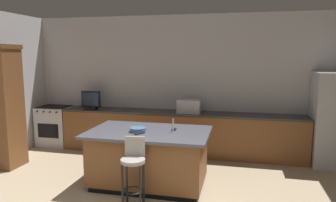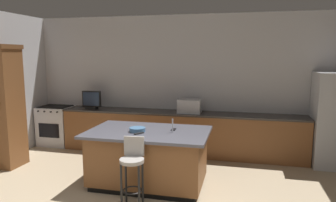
% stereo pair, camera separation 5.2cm
% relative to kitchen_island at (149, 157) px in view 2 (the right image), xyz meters
% --- Properties ---
extents(wall_back, '(7.46, 0.12, 2.98)m').
position_rel_kitchen_island_xyz_m(wall_back, '(0.23, 2.13, 1.03)').
color(wall_back, '#BCBCC1').
rests_on(wall_back, ground_plane).
extents(counter_back, '(5.23, 0.62, 0.91)m').
position_rel_kitchen_island_xyz_m(counter_back, '(0.17, 1.75, -0.01)').
color(counter_back, brown).
rests_on(counter_back, ground_plane).
extents(kitchen_island, '(1.94, 1.22, 0.91)m').
position_rel_kitchen_island_xyz_m(kitchen_island, '(0.00, 0.00, 0.00)').
color(kitchen_island, black).
rests_on(kitchen_island, ground_plane).
extents(range_oven, '(0.74, 0.63, 0.93)m').
position_rel_kitchen_island_xyz_m(range_oven, '(-2.82, 1.75, -0.00)').
color(range_oven, '#B7BABF').
rests_on(range_oven, ground_plane).
extents(cabinet_tower, '(0.68, 0.58, 2.31)m').
position_rel_kitchen_island_xyz_m(cabinet_tower, '(-2.97, 0.24, 0.73)').
color(cabinet_tower, brown).
rests_on(cabinet_tower, ground_plane).
extents(microwave, '(0.48, 0.36, 0.29)m').
position_rel_kitchen_island_xyz_m(microwave, '(0.38, 1.75, 0.59)').
color(microwave, '#B7BABF').
rests_on(microwave, counter_back).
extents(tv_monitor, '(0.44, 0.16, 0.41)m').
position_rel_kitchen_island_xyz_m(tv_monitor, '(-1.86, 1.70, 0.63)').
color(tv_monitor, black).
rests_on(tv_monitor, counter_back).
extents(sink_faucet_back, '(0.02, 0.02, 0.24)m').
position_rel_kitchen_island_xyz_m(sink_faucet_back, '(0.09, 1.85, 0.56)').
color(sink_faucet_back, '#B2B2B7').
rests_on(sink_faucet_back, counter_back).
extents(sink_faucet_island, '(0.02, 0.02, 0.22)m').
position_rel_kitchen_island_xyz_m(sink_faucet_island, '(0.40, 0.00, 0.56)').
color(sink_faucet_island, '#B2B2B7').
rests_on(sink_faucet_island, kitchen_island).
extents(bar_stool_center, '(0.34, 0.35, 0.98)m').
position_rel_kitchen_island_xyz_m(bar_stool_center, '(-0.00, -0.75, 0.12)').
color(bar_stool_center, gray).
rests_on(bar_stool_center, ground_plane).
extents(fruit_bowl, '(0.26, 0.26, 0.07)m').
position_rel_kitchen_island_xyz_m(fruit_bowl, '(-0.15, -0.09, 0.48)').
color(fruit_bowl, '#3F668C').
rests_on(fruit_bowl, kitchen_island).
extents(cell_phone, '(0.08, 0.15, 0.01)m').
position_rel_kitchen_island_xyz_m(cell_phone, '(0.38, 0.17, 0.45)').
color(cell_phone, black).
rests_on(cell_phone, kitchen_island).
extents(tv_remote, '(0.13, 0.17, 0.02)m').
position_rel_kitchen_island_xyz_m(tv_remote, '(-0.08, -0.23, 0.46)').
color(tv_remote, black).
rests_on(tv_remote, kitchen_island).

